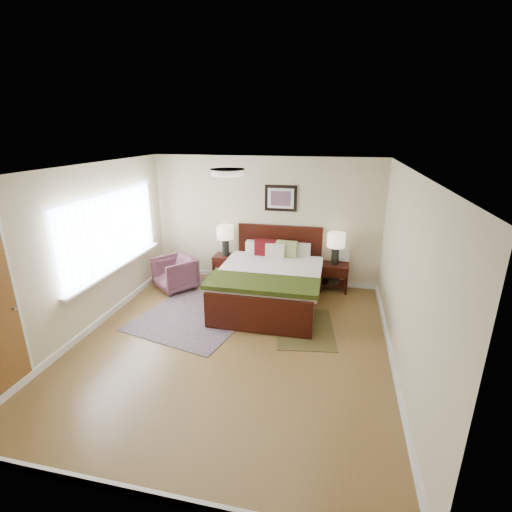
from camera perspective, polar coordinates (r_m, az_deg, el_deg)
name	(u,v)px	position (r m, az deg, el deg)	size (l,w,h in m)	color
floor	(232,343)	(5.58, -3.77, -13.25)	(5.00, 5.00, 0.00)	brown
back_wall	(265,221)	(7.36, 1.43, 5.40)	(4.50, 0.04, 2.50)	#C5B48F
front_wall	(134,377)	(2.99, -18.31, -17.27)	(4.50, 0.04, 2.50)	#C5B48F
left_wall	(84,252)	(6.05, -24.99, 0.57)	(0.04, 5.00, 2.50)	#C5B48F
right_wall	(405,277)	(4.92, 21.97, -2.96)	(0.04, 5.00, 2.50)	#C5B48F
ceiling	(227,169)	(4.75, -4.42, 13.20)	(4.50, 5.00, 0.02)	white
window	(113,232)	(6.52, -21.15, 3.49)	(0.11, 2.72, 1.32)	silver
ceil_fixture	(227,172)	(4.76, -4.41, 12.78)	(0.44, 0.44, 0.08)	white
bed	(270,275)	(6.52, 2.20, -2.98)	(1.79, 2.17, 1.17)	#340F07
wall_art	(281,198)	(7.19, 3.84, 8.85)	(0.62, 0.05, 0.50)	black
nightstand_left	(226,261)	(7.54, -4.69, -0.79)	(0.47, 0.42, 0.55)	#340F07
nightstand_right	(334,274)	(7.28, 11.88, -2.76)	(0.53, 0.40, 0.53)	#340F07
lamp_left	(225,235)	(7.40, -4.75, 3.25)	(0.33, 0.33, 0.61)	black
lamp_right	(336,243)	(7.09, 12.22, 1.97)	(0.33, 0.33, 0.61)	black
armchair	(175,274)	(7.36, -12.33, -2.65)	(0.68, 0.70, 0.64)	brown
rug_persian	(204,309)	(6.56, -8.01, -8.13)	(1.69, 2.39, 0.01)	#0F0D41
rug_navy	(305,328)	(5.99, 7.58, -10.92)	(0.87, 1.30, 0.01)	black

